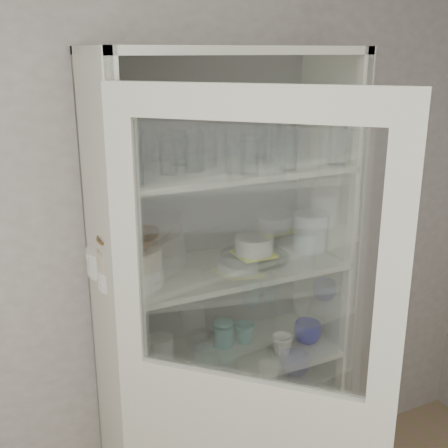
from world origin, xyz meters
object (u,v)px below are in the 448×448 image
cream_bowl (130,257)px  cupboard_door (248,439)px  mug_blue (307,332)px  cream_dish (179,442)px  white_ramekin (254,245)px  white_canister (160,351)px  goblet_1 (179,145)px  tin_box (266,416)px  pantry_cabinet (218,329)px  yellow_trivet (254,254)px  mug_teal (244,333)px  glass_platter (254,257)px  measuring_cups (171,375)px  terracotta_bowl (129,240)px  plate_stack_front (131,275)px  teal_jar (223,334)px  plate_stack_back (117,260)px  goblet_3 (286,136)px  grey_bowl_stack (310,232)px  goblet_0 (134,145)px  goblet_2 (260,140)px  mug_white (282,345)px

cream_bowl → cupboard_door: bearing=-67.7°
mug_blue → cream_dish: size_ratio=0.52×
cupboard_door → cream_bowl: cupboard_door is taller
white_ramekin → white_canister: 0.57m
goblet_1 → tin_box: (0.34, -0.13, -1.25)m
pantry_cabinet → yellow_trivet: pantry_cabinet is taller
mug_teal → pantry_cabinet: bearing=-176.8°
glass_platter → measuring_cups: size_ratio=2.97×
cupboard_door → terracotta_bowl: (-0.21, 0.52, 0.56)m
plate_stack_front → cupboard_door: bearing=-67.7°
plate_stack_front → teal_jar: bearing=11.5°
plate_stack_back → terracotta_bowl: size_ratio=1.05×
mug_teal → cream_dish: mug_teal is taller
terracotta_bowl → teal_jar: terracotta_bowl is taller
mug_blue → measuring_cups: 0.64m
goblet_3 → yellow_trivet: 0.50m
plate_stack_front → cream_dish: bearing=3.4°
cream_bowl → cream_dish: (0.17, 0.01, -0.87)m
goblet_3 → terracotta_bowl: (-0.72, -0.10, -0.32)m
white_canister → cream_dish: size_ratio=0.54×
terracotta_bowl → measuring_cups: bearing=-28.5°
grey_bowl_stack → tin_box: bearing=-174.9°
mug_teal → teal_jar: (-0.09, 0.02, 0.01)m
white_ramekin → cream_dish: bearing=-177.0°
yellow_trivet → plate_stack_front: bearing=-176.8°
grey_bowl_stack → yellow_trivet: bearing=178.4°
plate_stack_front → white_ramekin: 0.54m
yellow_trivet → measuring_cups: yellow_trivet is taller
goblet_0 → white_canister: size_ratio=1.48×
glass_platter → yellow_trivet: 0.01m
white_canister → plate_stack_front: bearing=-157.8°
goblet_3 → cream_dish: 1.37m
cupboard_door → teal_jar: size_ratio=18.77×
goblet_3 → cream_dish: size_ratio=0.76×
measuring_cups → teal_jar: bearing=26.7°
white_ramekin → cream_dish: size_ratio=0.68×
goblet_3 → plate_stack_front: size_ratio=0.74×
plate_stack_back → mug_teal: 0.67m
pantry_cabinet → goblet_3: (0.32, 0.01, 0.81)m
goblet_2 → mug_teal: bearing=-150.3°
goblet_3 → grey_bowl_stack: (0.09, -0.07, -0.41)m
pantry_cabinet → grey_bowl_stack: size_ratio=13.12×
yellow_trivet → grey_bowl_stack: size_ratio=0.94×
terracotta_bowl → measuring_cups: terracotta_bowl is taller
goblet_3 → goblet_1: bearing=175.4°
cupboard_door → goblet_3: cupboard_door is taller
grey_bowl_stack → mug_teal: bearing=171.3°
goblet_1 → white_canister: size_ratio=1.22×
goblet_0 → mug_white: size_ratio=2.04×
plate_stack_back → plate_stack_front: bearing=-86.1°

